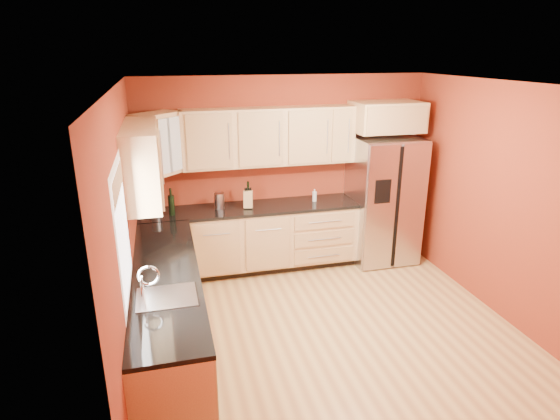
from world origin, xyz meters
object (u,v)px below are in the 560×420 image
(canister_left, at_px, (156,207))
(soap_dispenser, at_px, (314,195))
(wine_bottle_a, at_px, (171,202))
(knife_block, at_px, (248,199))
(refrigerator, at_px, (383,200))

(canister_left, distance_m, soap_dispenser, 2.12)
(wine_bottle_a, xyz_separation_m, knife_block, (0.99, 0.04, -0.06))
(refrigerator, distance_m, soap_dispenser, 1.00)
(refrigerator, distance_m, wine_bottle_a, 2.93)
(canister_left, xyz_separation_m, soap_dispenser, (2.12, 0.05, -0.02))
(knife_block, bearing_deg, canister_left, -165.25)
(knife_block, distance_m, soap_dispenser, 0.94)
(refrigerator, xyz_separation_m, knife_block, (-1.93, 0.05, 0.15))
(wine_bottle_a, bearing_deg, canister_left, 167.53)
(soap_dispenser, bearing_deg, knife_block, -177.20)
(knife_block, bearing_deg, soap_dispenser, 17.58)
(canister_left, bearing_deg, wine_bottle_a, -12.47)
(canister_left, xyz_separation_m, knife_block, (1.19, -0.00, 0.01))
(refrigerator, bearing_deg, soap_dispenser, 174.56)
(soap_dispenser, bearing_deg, wine_bottle_a, -177.37)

